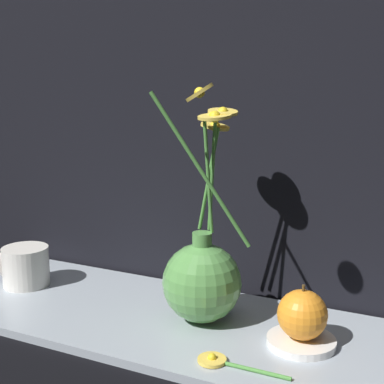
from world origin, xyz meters
TOP-DOWN VIEW (x-y plane):
  - ground_plane at (0.00, 0.00)m, footprint 6.00×6.00m
  - shelf at (0.00, 0.00)m, footprint 0.78×0.27m
  - vase_with_flowers at (0.01, 0.01)m, footprint 0.14×0.19m
  - yellow_mug at (-0.32, 0.01)m, footprint 0.09×0.08m
  - saucer_plate at (0.16, -0.00)m, footprint 0.09×0.09m
  - orange_fruit at (0.16, -0.00)m, footprint 0.07×0.07m
  - loose_daisy at (0.09, -0.09)m, footprint 0.12×0.04m

SIDE VIEW (x-z plane):
  - ground_plane at x=0.00m, z-range 0.00..0.00m
  - shelf at x=0.00m, z-range 0.00..0.01m
  - loose_daisy at x=0.09m, z-range 0.01..0.02m
  - saucer_plate at x=0.16m, z-range 0.01..0.02m
  - yellow_mug at x=-0.32m, z-range 0.01..0.08m
  - orange_fruit at x=0.16m, z-range 0.02..0.09m
  - vase_with_flowers at x=0.01m, z-range -0.09..0.25m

